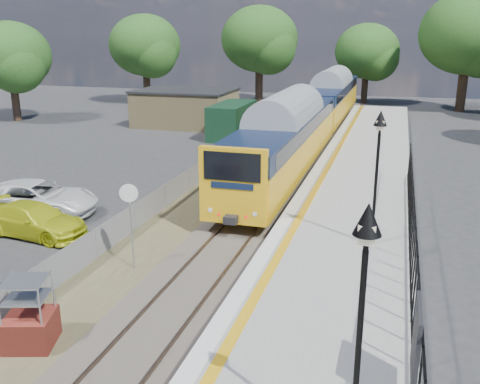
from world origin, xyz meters
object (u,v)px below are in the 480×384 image
at_px(brick_plinth, 29,315).
at_px(speed_sign, 130,211).
at_px(victorian_lamp_south, 364,278).
at_px(train, 315,111).
at_px(victorian_lamp_north, 378,147).
at_px(car_yellow, 34,220).
at_px(car_white, 36,198).

bearing_deg(brick_plinth, speed_sign, 85.60).
distance_m(victorian_lamp_south, train, 32.00).
distance_m(victorian_lamp_north, car_yellow, 13.67).
xyz_separation_m(speed_sign, car_yellow, (-5.36, 1.90, -1.49)).
bearing_deg(speed_sign, brick_plinth, -113.77).
distance_m(brick_plinth, speed_sign, 5.12).
height_order(car_yellow, car_white, car_white).
bearing_deg(car_white, train, -32.50).
relative_size(victorian_lamp_south, speed_sign, 1.48).
bearing_deg(speed_sign, car_yellow, 141.09).
bearing_deg(victorian_lamp_south, train, 99.91).
bearing_deg(victorian_lamp_north, car_white, 173.56).
bearing_deg(train, car_white, -115.37).
height_order(victorian_lamp_north, car_yellow, victorian_lamp_north).
bearing_deg(car_yellow, brick_plinth, -137.42).
relative_size(train, car_yellow, 9.01).
relative_size(victorian_lamp_south, car_yellow, 1.01).
relative_size(victorian_lamp_south, car_white, 0.84).
relative_size(victorian_lamp_south, brick_plinth, 2.40).
relative_size(brick_plinth, speed_sign, 0.62).
xyz_separation_m(train, speed_sign, (-2.50, -23.95, -0.19)).
distance_m(train, car_yellow, 23.46).
bearing_deg(victorian_lamp_south, victorian_lamp_north, 91.15).
distance_m(victorian_lamp_south, victorian_lamp_north, 10.00).
bearing_deg(car_yellow, car_white, 41.09).
xyz_separation_m(victorian_lamp_south, victorian_lamp_north, (-0.20, 10.00, 0.00)).
height_order(train, car_white, train).
xyz_separation_m(victorian_lamp_north, brick_plinth, (-8.18, -7.43, -3.38)).
xyz_separation_m(train, car_white, (-9.39, -19.81, -1.58)).
bearing_deg(car_white, victorian_lamp_north, -103.56).
xyz_separation_m(victorian_lamp_south, speed_sign, (-8.00, 7.52, -2.15)).
bearing_deg(train, car_yellow, -109.62).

